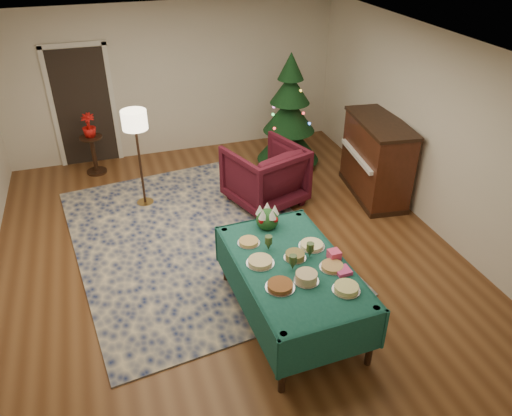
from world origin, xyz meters
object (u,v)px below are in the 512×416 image
object	(u,v)px
floor_lamp	(135,126)
christmas_tree	(289,117)
potted_plant	(89,130)
gift_box	(334,255)
armchair	(265,172)
piano	(376,160)
buffet_table	(292,275)
side_table	(94,155)

from	to	relation	value
floor_lamp	christmas_tree	xyz separation A→B (m)	(2.65, 0.62, -0.40)
potted_plant	christmas_tree	world-z (taller)	christmas_tree
gift_box	armchair	distance (m)	2.61
potted_plant	christmas_tree	size ratio (longest dim) A/B	0.20
floor_lamp	piano	bearing A→B (deg)	-13.38
armchair	floor_lamp	distance (m)	2.05
piano	buffet_table	bearing A→B (deg)	-135.72
buffet_table	armchair	xyz separation A→B (m)	(0.57, 2.55, -0.09)
armchair	piano	distance (m)	1.77
floor_lamp	piano	xyz separation A→B (m)	(3.56, -0.85, -0.69)
gift_box	floor_lamp	distance (m)	3.61
side_table	potted_plant	size ratio (longest dim) A/B	1.68
buffet_table	gift_box	xyz separation A→B (m)	(0.46, -0.05, 0.20)
side_table	potted_plant	world-z (taller)	potted_plant
buffet_table	potted_plant	size ratio (longest dim) A/B	5.00
potted_plant	christmas_tree	xyz separation A→B (m)	(3.33, -0.71, 0.11)
gift_box	potted_plant	size ratio (longest dim) A/B	0.30
buffet_table	potted_plant	bearing A→B (deg)	113.42
buffet_table	piano	size ratio (longest dim) A/B	1.32
gift_box	side_table	distance (m)	5.10
gift_box	floor_lamp	bearing A→B (deg)	118.51
buffet_table	floor_lamp	bearing A→B (deg)	111.89
buffet_table	armchair	size ratio (longest dim) A/B	1.91
buffet_table	gift_box	world-z (taller)	gift_box
potted_plant	piano	size ratio (longest dim) A/B	0.26
potted_plant	piano	xyz separation A→B (m)	(4.23, -2.18, -0.18)
floor_lamp	side_table	world-z (taller)	floor_lamp
armchair	christmas_tree	distance (m)	1.49
floor_lamp	side_table	size ratio (longest dim) A/B	2.26
armchair	floor_lamp	world-z (taller)	floor_lamp
armchair	side_table	distance (m)	3.13
buffet_table	floor_lamp	distance (m)	3.41
armchair	potted_plant	xyz separation A→B (m)	(-2.49, 1.89, 0.27)
gift_box	side_table	xyz separation A→B (m)	(-2.39, 4.48, -0.49)
floor_lamp	potted_plant	bearing A→B (deg)	116.84
buffet_table	christmas_tree	xyz separation A→B (m)	(1.41, 3.72, 0.29)
potted_plant	piano	distance (m)	4.77
gift_box	floor_lamp	world-z (taller)	floor_lamp
buffet_table	gift_box	bearing A→B (deg)	-5.70
armchair	side_table	bearing A→B (deg)	-56.09
armchair	gift_box	bearing A→B (deg)	68.83
piano	floor_lamp	bearing A→B (deg)	166.62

